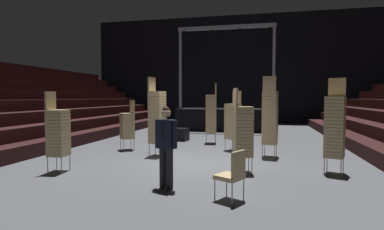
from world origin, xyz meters
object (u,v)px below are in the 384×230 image
Objects in this scene: chair_stack_front_right at (270,117)px; equipment_road_case at (178,134)px; chair_stack_mid_centre at (157,117)px; loose_chair_near_man at (233,173)px; chair_stack_mid_left at (243,130)px; chair_stack_front_left at (211,113)px; chair_stack_rear_right at (127,125)px; man_with_tie at (166,142)px; chair_stack_rear_centre at (233,121)px; chair_stack_mid_right at (335,126)px; stage_riser at (227,118)px; chair_stack_rear_left at (58,132)px.

equipment_road_case is (-3.87, 3.00, -1.01)m from chair_stack_front_right.
loose_chair_near_man is (2.82, -3.98, -0.75)m from chair_stack_mid_centre.
chair_stack_front_left is at bearing -176.81° from chair_stack_mid_left.
chair_stack_front_left is 3.56m from chair_stack_rear_right.
chair_stack_rear_centre is at bearing -76.74° from man_with_tie.
chair_stack_mid_right is at bearing -40.51° from chair_stack_front_right.
stage_riser reaches higher than man_with_tie.
loose_chair_near_man is at bearing -88.43° from chair_stack_front_right.
chair_stack_rear_centre is at bearing -25.60° from chair_stack_mid_right.
chair_stack_mid_right is at bearing 97.80° from chair_stack_rear_left.
man_with_tie is at bearing 72.11° from chair_stack_rear_left.
chair_stack_mid_left is at bearing 27.13° from loose_chair_near_man.
chair_stack_front_left is 1.16× the size of chair_stack_mid_left.
stage_riser is 8.62m from chair_stack_mid_centre.
chair_stack_mid_right reaches higher than chair_stack_rear_centre.
stage_riser is at bearing 161.21° from chair_stack_rear_left.
chair_stack_rear_right is 1.90× the size of loose_chair_near_man.
man_with_tie is at bearing 50.73° from chair_stack_mid_right.
chair_stack_front_left is at bearing -65.31° from man_with_tie.
chair_stack_mid_left reaches higher than loose_chair_near_man.
chair_stack_rear_left is 3.50m from chair_stack_rear_right.
chair_stack_mid_centre is at bearing -159.51° from chair_stack_front_right.
loose_chair_near_man is at bearing -175.69° from man_with_tie.
stage_riser is 11.97m from man_with_tie.
chair_stack_rear_left is 0.96× the size of chair_stack_rear_centre.
chair_stack_mid_right is at bearing -69.23° from stage_riser.
man_with_tie is at bearing 98.91° from loose_chair_near_man.
man_with_tie is 1.91× the size of equipment_road_case.
chair_stack_mid_right is (1.52, -1.92, -0.08)m from chair_stack_front_right.
chair_stack_front_right is 2.45m from chair_stack_mid_right.
chair_stack_rear_right is at bearing -33.18° from man_with_tie.
chair_stack_front_left is at bearing -91.05° from stage_riser.
chair_stack_front_right is (2.21, -7.90, 0.56)m from stage_riser.
chair_stack_front_left is at bearing -14.98° from chair_stack_rear_centre.
stage_riser is at bearing -61.30° from chair_stack_rear_right.
stage_riser is at bearing 173.32° from chair_stack_mid_left.
loose_chair_near_man is (-0.77, -4.57, -0.75)m from chair_stack_front_right.
chair_stack_front_right reaches higher than chair_stack_mid_right.
chair_stack_mid_left is 1.00× the size of chair_stack_rear_centre.
chair_stack_mid_centre is at bearing -135.62° from chair_stack_mid_left.
stage_riser is at bearing -66.20° from man_with_tie.
stage_riser is 8.22m from chair_stack_front_right.
chair_stack_mid_right is (3.72, -9.81, 0.47)m from stage_riser.
chair_stack_mid_left reaches higher than chair_stack_rear_right.
equipment_road_case is (-1.67, 7.07, -0.70)m from man_with_tie.
chair_stack_rear_centre is 3.39m from equipment_road_case.
stage_riser is 2.82× the size of chair_stack_rear_left.
chair_stack_rear_centre is (-1.26, 0.99, -0.21)m from chair_stack_front_right.
chair_stack_front_right is (2.20, 4.07, 0.31)m from man_with_tie.
chair_stack_mid_left is (1.58, -4.83, -0.17)m from chair_stack_front_left.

